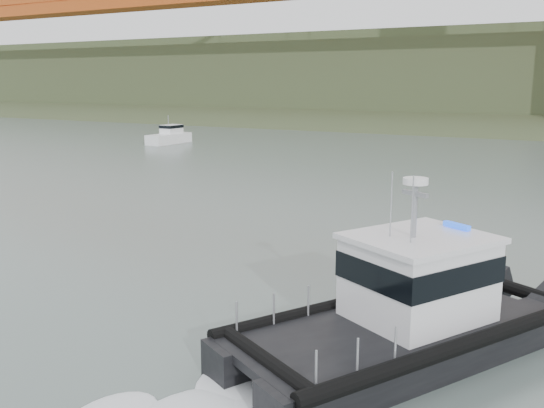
# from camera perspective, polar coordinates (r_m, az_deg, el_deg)

# --- Properties ---
(ground) EXTENTS (400.00, 400.00, 0.00)m
(ground) POSITION_cam_1_polar(r_m,az_deg,el_deg) (22.44, -13.08, -8.96)
(ground) COLOR slate
(ground) RESTS_ON ground
(headlands) EXTENTS (500.00, 105.36, 27.12)m
(headlands) POSITION_cam_1_polar(r_m,az_deg,el_deg) (141.59, 24.00, 10.25)
(headlands) COLOR #3A4D2C
(headlands) RESTS_ON ground
(patrol_boat) EXTENTS (8.63, 11.52, 5.30)m
(patrol_boat) POSITION_cam_1_polar(r_m,az_deg,el_deg) (18.00, 12.73, -9.62)
(patrol_boat) COLOR black
(patrol_boat) RESTS_ON ground
(motorboat) EXTENTS (2.21, 6.64, 3.65)m
(motorboat) POSITION_cam_1_polar(r_m,az_deg,el_deg) (77.95, -9.61, 6.32)
(motorboat) COLOR white
(motorboat) RESTS_ON ground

